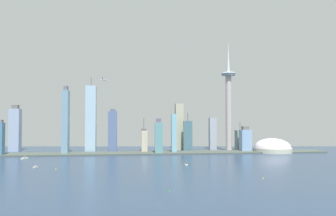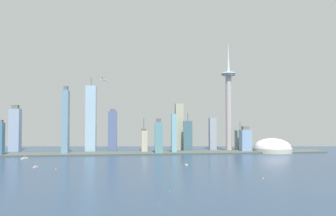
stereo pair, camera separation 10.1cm
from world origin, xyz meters
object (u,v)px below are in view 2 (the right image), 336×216
observation_tower (229,98)px  channel_buoy_2 (56,169)px  skyscraper_11 (144,142)px  boat_1 (36,167)px  skyscraper_5 (15,129)px  channel_buoy_0 (263,178)px  skyscraper_1 (144,139)px  skyscraper_2 (188,136)px  skyscraper_6 (179,127)px  skyscraper_12 (213,134)px  boat_2 (24,158)px  stadium_dome (273,148)px  channel_buoy_1 (170,191)px  skyscraper_9 (240,140)px  airplane (105,80)px  skyscraper_7 (159,137)px  boat_0 (186,164)px  skyscraper_3 (0,139)px  skyscraper_4 (66,121)px  skyscraper_10 (174,133)px  skyscraper_0 (91,119)px  skyscraper_13 (245,140)px

observation_tower → channel_buoy_2: 504.70m
skyscraper_11 → observation_tower: bearing=1.8°
boat_1 → skyscraper_5: bearing=50.5°
channel_buoy_0 → skyscraper_11: bearing=114.2°
skyscraper_1 → skyscraper_2: 125.10m
skyscraper_6 → skyscraper_12: (96.46, -13.81, -20.42)m
observation_tower → skyscraper_11: 264.99m
observation_tower → boat_2: bearing=-167.8°
stadium_dome → channel_buoy_0: size_ratio=41.57×
skyscraper_11 → channel_buoy_1: 445.96m
skyscraper_9 → airplane: airplane is taller
skyscraper_7 → skyscraper_9: (240.57, 69.44, -13.84)m
boat_1 → boat_0: bearing=-65.5°
skyscraper_11 → channel_buoy_2: (-167.75, -256.62, -27.45)m
skyscraper_1 → boat_1: bearing=-127.5°
skyscraper_12 → channel_buoy_2: skyscraper_12 is taller
skyscraper_12 → skyscraper_7: bearing=-152.0°
channel_buoy_0 → skyscraper_7: bearing=111.9°
observation_tower → skyscraper_1: size_ratio=3.36×
skyscraper_2 → channel_buoy_0: skyscraper_2 is taller
airplane → skyscraper_9: bearing=-57.7°
skyscraper_3 → airplane: airplane is taller
channel_buoy_1 → skyscraper_1: bearing=92.2°
skyscraper_4 → airplane: bearing=16.1°
observation_tower → skyscraper_2: 156.07m
stadium_dome → skyscraper_7: skyscraper_7 is taller
skyscraper_5 → skyscraper_4: bearing=-29.3°
skyscraper_2 → skyscraper_6: (-19.07, 38.29, 24.81)m
skyscraper_1 → skyscraper_10: 104.88m
boat_1 → channel_buoy_1: 312.90m
stadium_dome → skyscraper_11: bearing=174.6°
skyscraper_1 → boat_2: skyscraper_1 is taller
observation_tower → skyscraper_7: bearing=-165.9°
skyscraper_11 → skyscraper_4: bearing=-173.0°
skyscraper_6 → boat_1: (-313.52, -288.98, -65.53)m
skyscraper_0 → skyscraper_6: size_ratio=1.52×
skyscraper_9 → skyscraper_0: bearing=-179.3°
skyscraper_0 → skyscraper_13: size_ratio=2.93×
skyscraper_4 → skyscraper_6: (304.45, 82.85, -16.48)m
skyscraper_0 → skyscraper_6: bearing=8.4°
skyscraper_1 → skyscraper_6: (103.39, 14.98, 35.33)m
skyscraper_5 → skyscraper_10: skyscraper_5 is taller
skyscraper_3 → boat_1: size_ratio=7.81×
skyscraper_2 → skyscraper_5: 480.39m
skyscraper_10 → airplane: size_ratio=3.35×
skyscraper_3 → skyscraper_10: skyscraper_10 is taller
observation_tower → boat_2: observation_tower is taller
channel_buoy_0 → skyscraper_10: bearing=104.8°
skyscraper_10 → boat_0: 209.97m
skyscraper_2 → boat_2: skyscraper_2 is taller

